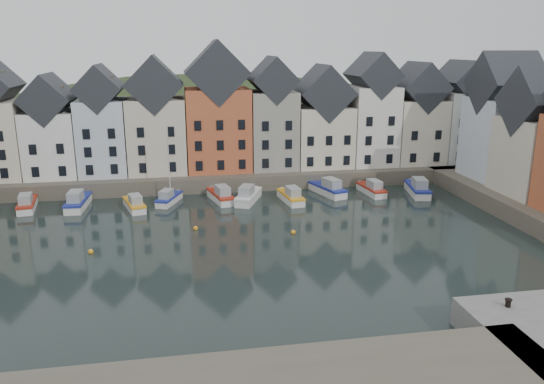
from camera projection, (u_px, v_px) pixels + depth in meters
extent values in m
plane|color=black|center=(242.00, 255.00, 49.50)|extent=(260.00, 260.00, 0.00)
cube|color=#514B3E|center=(218.00, 172.00, 77.71)|extent=(90.00, 16.00, 2.00)
ellipsoid|color=#232D16|center=(211.00, 234.00, 107.46)|extent=(153.60, 70.40, 64.00)
sphere|color=black|center=(128.00, 106.00, 93.22)|extent=(5.77, 5.77, 5.77)
sphere|color=black|center=(326.00, 100.00, 109.14)|extent=(5.27, 5.27, 5.27)
sphere|color=black|center=(369.00, 104.00, 104.14)|extent=(5.07, 5.07, 5.07)
sphere|color=black|center=(281.00, 105.00, 102.19)|extent=(5.01, 5.01, 5.01)
sphere|color=black|center=(343.00, 100.00, 109.26)|extent=(5.21, 5.21, 5.21)
sphere|color=black|center=(216.00, 102.00, 103.29)|extent=(5.45, 5.45, 5.45)
sphere|color=black|center=(410.00, 110.00, 99.73)|extent=(4.49, 4.49, 4.49)
cube|color=white|center=(54.00, 143.00, 70.76)|extent=(6.56, 8.00, 8.61)
cube|color=#202429|center=(49.00, 99.00, 69.18)|extent=(6.56, 8.16, 6.56)
cube|color=silver|center=(104.00, 137.00, 71.66)|extent=(6.20, 8.00, 10.02)
cube|color=#202429|center=(100.00, 88.00, 69.91)|extent=(6.20, 8.16, 6.20)
cube|color=beige|center=(157.00, 135.00, 72.83)|extent=(7.70, 8.00, 10.08)
cube|color=#202429|center=(154.00, 84.00, 70.98)|extent=(7.70, 8.16, 7.70)
cube|color=#B85834|center=(218.00, 129.00, 74.06)|extent=(8.69, 8.00, 11.28)
cube|color=#202429|center=(216.00, 72.00, 71.98)|extent=(8.69, 8.16, 8.69)
cube|color=gray|center=(272.00, 130.00, 75.41)|extent=(6.43, 8.00, 10.78)
cube|color=#202429|center=(272.00, 80.00, 73.54)|extent=(6.43, 8.16, 6.43)
cube|color=beige|center=(321.00, 136.00, 76.92)|extent=(7.88, 8.00, 8.56)
cube|color=#202429|center=(323.00, 92.00, 75.26)|extent=(7.88, 8.16, 7.88)
cube|color=silver|center=(370.00, 125.00, 77.78)|extent=(6.50, 8.00, 11.27)
cube|color=#202429|center=(373.00, 75.00, 75.84)|extent=(6.50, 8.16, 6.50)
cube|color=beige|center=(414.00, 131.00, 79.20)|extent=(7.23, 8.00, 9.32)
cube|color=#202429|center=(418.00, 87.00, 77.48)|extent=(7.23, 8.16, 7.23)
cube|color=white|center=(457.00, 126.00, 80.21)|extent=(6.18, 8.00, 10.32)
cube|color=#202429|center=(461.00, 81.00, 78.43)|extent=(6.18, 8.16, 6.18)
cube|color=silver|center=(501.00, 139.00, 69.01)|extent=(7.47, 8.00, 10.38)
cube|color=#202429|center=(507.00, 83.00, 67.10)|extent=(7.62, 8.00, 8.00)
cube|color=beige|center=(540.00, 157.00, 61.61)|extent=(8.14, 8.00, 8.89)
sphere|color=orange|center=(196.00, 228.00, 56.39)|extent=(0.50, 0.50, 0.50)
sphere|color=orange|center=(293.00, 232.00, 55.21)|extent=(0.50, 0.50, 0.50)
sphere|color=orange|center=(91.00, 252.00, 49.98)|extent=(0.50, 0.50, 0.50)
cube|color=silver|center=(28.00, 206.00, 63.41)|extent=(2.51, 5.98, 1.06)
cube|color=#9D2616|center=(27.00, 202.00, 63.26)|extent=(2.62, 6.11, 0.24)
cube|color=gray|center=(25.00, 199.00, 62.30)|extent=(1.65, 2.48, 1.16)
cube|color=silver|center=(78.00, 205.00, 64.03)|extent=(2.27, 6.53, 1.18)
cube|color=navy|center=(78.00, 199.00, 63.86)|extent=(2.39, 6.67, 0.27)
cube|color=gray|center=(75.00, 197.00, 62.77)|extent=(1.64, 2.65, 1.29)
cube|color=silver|center=(134.00, 206.00, 63.45)|extent=(3.10, 5.75, 1.01)
cube|color=orange|center=(134.00, 202.00, 63.31)|extent=(3.22, 5.88, 0.23)
cube|color=gray|center=(135.00, 199.00, 62.44)|extent=(1.84, 2.47, 1.10)
cube|color=silver|center=(169.00, 201.00, 65.93)|extent=(3.36, 5.46, 0.96)
cube|color=navy|center=(169.00, 197.00, 65.79)|extent=(3.48, 5.59, 0.22)
cube|color=gray|center=(166.00, 194.00, 64.91)|extent=(1.90, 2.40, 1.05)
cylinder|color=silver|center=(169.00, 161.00, 65.11)|extent=(0.12, 0.12, 9.61)
cube|color=silver|center=(221.00, 198.00, 66.80)|extent=(3.17, 6.32, 1.11)
cube|color=#9D2616|center=(220.00, 194.00, 66.64)|extent=(3.29, 6.46, 0.25)
cube|color=gray|center=(223.00, 191.00, 65.67)|extent=(1.94, 2.69, 1.21)
cube|color=silver|center=(249.00, 199.00, 66.59)|extent=(4.15, 6.55, 1.16)
cube|color=silver|center=(249.00, 194.00, 66.42)|extent=(4.29, 6.71, 0.26)
cube|color=gray|center=(246.00, 191.00, 65.36)|extent=(2.32, 2.89, 1.26)
cube|color=silver|center=(291.00, 199.00, 66.55)|extent=(2.48, 6.03, 1.07)
cube|color=orange|center=(291.00, 194.00, 66.39)|extent=(2.59, 6.16, 0.24)
cube|color=gray|center=(293.00, 192.00, 65.42)|extent=(1.65, 2.50, 1.17)
cube|color=silver|center=(327.00, 191.00, 69.85)|extent=(3.77, 6.74, 1.18)
cube|color=navy|center=(327.00, 187.00, 69.68)|extent=(3.91, 6.89, 0.27)
cube|color=gray|center=(332.00, 183.00, 68.68)|extent=(2.21, 2.91, 1.29)
cube|color=silver|center=(371.00, 191.00, 70.03)|extent=(2.32, 5.90, 1.05)
cube|color=#9D2616|center=(371.00, 187.00, 69.88)|extent=(2.43, 6.02, 0.24)
cube|color=gray|center=(375.00, 184.00, 68.93)|extent=(1.58, 2.43, 1.15)
cube|color=silver|center=(417.00, 191.00, 69.85)|extent=(3.28, 6.92, 1.22)
cube|color=navy|center=(417.00, 186.00, 69.67)|extent=(3.41, 7.07, 0.28)
cube|color=gray|center=(420.00, 183.00, 68.53)|extent=(2.05, 2.92, 1.33)
cylinder|color=black|center=(508.00, 303.00, 35.50)|extent=(0.36, 0.36, 0.50)
cylinder|color=black|center=(509.00, 300.00, 35.43)|extent=(0.48, 0.48, 0.08)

